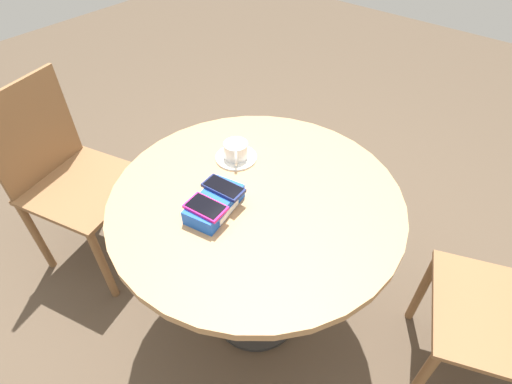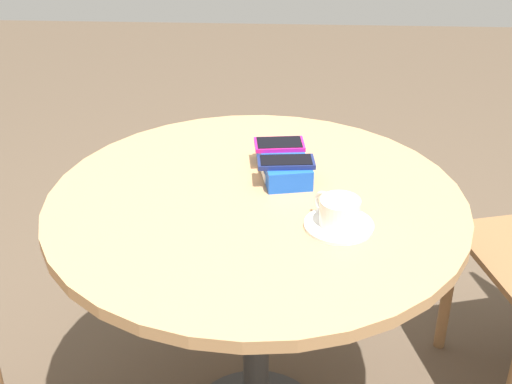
{
  "view_description": "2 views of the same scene",
  "coord_description": "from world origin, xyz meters",
  "px_view_note": "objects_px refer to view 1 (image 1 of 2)",
  "views": [
    {
      "loc": [
        -0.75,
        -0.62,
        1.69
      ],
      "look_at": [
        0.0,
        0.0,
        0.77
      ],
      "focal_mm": 28.0,
      "sensor_mm": 36.0,
      "label": 1
    },
    {
      "loc": [
        1.46,
        0.07,
        1.6
      ],
      "look_at": [
        0.0,
        0.0,
        0.77
      ],
      "focal_mm": 50.0,
      "sensor_mm": 36.0,
      "label": 2
    }
  ],
  "objects_px": {
    "phone_magenta": "(206,207)",
    "coffee_cup": "(236,150)",
    "saucer": "(236,157)",
    "round_table": "(256,218)",
    "phone_navy": "(223,188)",
    "phone_box": "(215,204)",
    "chair_far_side": "(71,178)"
  },
  "relations": [
    {
      "from": "phone_box",
      "to": "saucer",
      "type": "distance_m",
      "value": 0.28
    },
    {
      "from": "phone_magenta",
      "to": "coffee_cup",
      "type": "xyz_separation_m",
      "value": [
        0.29,
        0.14,
        -0.02
      ]
    },
    {
      "from": "phone_box",
      "to": "phone_magenta",
      "type": "distance_m",
      "value": 0.06
    },
    {
      "from": "round_table",
      "to": "coffee_cup",
      "type": "height_order",
      "value": "coffee_cup"
    },
    {
      "from": "phone_magenta",
      "to": "phone_navy",
      "type": "xyz_separation_m",
      "value": [
        0.1,
        0.02,
        0.0
      ]
    },
    {
      "from": "round_table",
      "to": "phone_magenta",
      "type": "xyz_separation_m",
      "value": [
        -0.18,
        0.05,
        0.17
      ]
    },
    {
      "from": "phone_box",
      "to": "chair_far_side",
      "type": "height_order",
      "value": "chair_far_side"
    },
    {
      "from": "phone_box",
      "to": "phone_magenta",
      "type": "height_order",
      "value": "phone_magenta"
    },
    {
      "from": "phone_magenta",
      "to": "coffee_cup",
      "type": "bearing_deg",
      "value": 25.03
    },
    {
      "from": "chair_far_side",
      "to": "phone_magenta",
      "type": "bearing_deg",
      "value": -86.56
    },
    {
      "from": "phone_navy",
      "to": "chair_far_side",
      "type": "xyz_separation_m",
      "value": [
        -0.15,
        0.84,
        -0.32
      ]
    },
    {
      "from": "round_table",
      "to": "phone_box",
      "type": "bearing_deg",
      "value": 154.84
    },
    {
      "from": "saucer",
      "to": "coffee_cup",
      "type": "bearing_deg",
      "value": -137.65
    },
    {
      "from": "phone_magenta",
      "to": "chair_far_side",
      "type": "relative_size",
      "value": 0.15
    },
    {
      "from": "round_table",
      "to": "coffee_cup",
      "type": "xyz_separation_m",
      "value": [
        0.11,
        0.19,
        0.15
      ]
    },
    {
      "from": "phone_navy",
      "to": "round_table",
      "type": "bearing_deg",
      "value": -39.63
    },
    {
      "from": "phone_box",
      "to": "coffee_cup",
      "type": "distance_m",
      "value": 0.27
    },
    {
      "from": "phone_navy",
      "to": "saucer",
      "type": "xyz_separation_m",
      "value": [
        0.2,
        0.12,
        -0.05
      ]
    },
    {
      "from": "phone_magenta",
      "to": "chair_far_side",
      "type": "distance_m",
      "value": 0.92
    },
    {
      "from": "coffee_cup",
      "to": "saucer",
      "type": "bearing_deg",
      "value": 42.35
    },
    {
      "from": "phone_box",
      "to": "chair_far_side",
      "type": "xyz_separation_m",
      "value": [
        -0.1,
        0.84,
        -0.29
      ]
    },
    {
      "from": "saucer",
      "to": "coffee_cup",
      "type": "relative_size",
      "value": 1.48
    },
    {
      "from": "phone_navy",
      "to": "coffee_cup",
      "type": "distance_m",
      "value": 0.23
    },
    {
      "from": "round_table",
      "to": "saucer",
      "type": "distance_m",
      "value": 0.25
    },
    {
      "from": "phone_magenta",
      "to": "phone_navy",
      "type": "bearing_deg",
      "value": 10.3
    },
    {
      "from": "coffee_cup",
      "to": "chair_far_side",
      "type": "distance_m",
      "value": 0.85
    },
    {
      "from": "phone_box",
      "to": "coffee_cup",
      "type": "bearing_deg",
      "value": 27.04
    },
    {
      "from": "saucer",
      "to": "phone_magenta",
      "type": "bearing_deg",
      "value": -154.82
    },
    {
      "from": "phone_magenta",
      "to": "coffee_cup",
      "type": "relative_size",
      "value": 1.27
    },
    {
      "from": "phone_navy",
      "to": "phone_box",
      "type": "bearing_deg",
      "value": -173.36
    },
    {
      "from": "round_table",
      "to": "chair_far_side",
      "type": "height_order",
      "value": "chair_far_side"
    },
    {
      "from": "phone_navy",
      "to": "saucer",
      "type": "height_order",
      "value": "phone_navy"
    }
  ]
}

